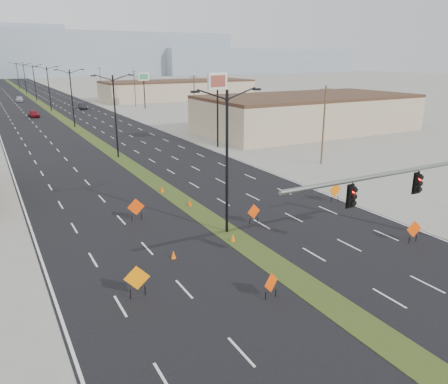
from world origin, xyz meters
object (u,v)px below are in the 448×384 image
cone_0 (173,255)px  streetlight_1 (115,114)px  streetlight_6 (18,75)px  cone_2 (190,202)px  pole_sign_east_far (144,80)px  streetlight_2 (72,96)px  construction_sign_4 (414,230)px  construction_sign_3 (254,212)px  signal_mast (437,186)px  pole_sign_east_near (218,87)px  car_left (34,114)px  construction_sign_1 (271,284)px  streetlight_3 (49,87)px  car_far (19,99)px  car_mid (83,106)px  construction_sign_0 (137,279)px  streetlight_0 (227,158)px  construction_sign_5 (335,191)px  streetlight_5 (25,78)px  construction_sign_2 (136,208)px  streetlight_4 (34,82)px  cone_3 (162,189)px  cone_1 (233,238)px

cone_0 → streetlight_1: bearing=80.5°
streetlight_6 → cone_2: bearing=-90.0°
pole_sign_east_far → cone_0: bearing=-115.5°
streetlight_2 → construction_sign_4: (10.12, -63.71, -4.49)m
construction_sign_3 → cone_2: (-2.57, 5.97, -0.56)m
signal_mast → pole_sign_east_near: bearing=81.8°
car_left → pole_sign_east_near: bearing=-73.9°
streetlight_2 → pole_sign_east_far: size_ratio=1.18×
construction_sign_1 → streetlight_3: bearing=69.4°
car_far → construction_sign_3: (7.07, -111.79, 0.21)m
construction_sign_1 → construction_sign_4: 12.59m
car_mid → construction_sign_0: construction_sign_0 is taller
streetlight_0 → streetlight_3: (0.00, 84.00, 0.00)m
construction_sign_5 → streetlight_5: bearing=94.8°
streetlight_5 → cone_0: streetlight_5 is taller
streetlight_5 → construction_sign_4: streetlight_5 is taller
streetlight_6 → construction_sign_3: size_ratio=6.58×
streetlight_2 → construction_sign_2: 51.03m
streetlight_4 → construction_sign_0: bearing=-94.1°
streetlight_1 → construction_sign_4: size_ratio=6.34×
construction_sign_0 → cone_3: size_ratio=2.82×
construction_sign_1 → cone_1: (1.92, 7.29, -0.57)m
streetlight_0 → pole_sign_east_near: size_ratio=1.00×
construction_sign_4 → construction_sign_0: bearing=-175.2°
streetlight_3 → cone_1: bearing=-90.3°
streetlight_1 → streetlight_5: bearing=90.0°
construction_sign_0 → cone_0: (3.40, 3.36, -0.80)m
construction_sign_2 → construction_sign_5: size_ratio=0.99×
pole_sign_east_near → streetlight_4: bearing=85.1°
construction_sign_5 → construction_sign_4: bearing=-98.5°
streetlight_6 → pole_sign_east_near: 141.04m
streetlight_3 → cone_2: (0.03, -77.53, -5.09)m
streetlight_4 → car_mid: bearing=-75.1°
streetlight_5 → construction_sign_2: (-4.94, -134.60, -4.39)m
streetlight_2 → pole_sign_east_far: 30.88m
car_mid → cone_3: size_ratio=6.87×
construction_sign_4 → pole_sign_east_near: size_ratio=0.16×
streetlight_2 → car_far: 56.67m
construction_sign_1 → construction_sign_5: (13.90, 10.42, 0.19)m
car_mid → pole_sign_east_far: bearing=-21.0°
streetlight_6 → cone_2: 161.61m
streetlight_4 → construction_sign_1: (-2.40, -121.00, -4.57)m
cone_3 → cone_0: bearing=-108.2°
pole_sign_east_near → cone_0: bearing=-136.8°
streetlight_4 → cone_1: bearing=-90.2°
streetlight_0 → cone_1: bearing=-105.6°
construction_sign_3 → pole_sign_east_far: (18.34, 78.13, 5.96)m
construction_sign_2 → car_mid: bearing=88.2°
streetlight_5 → construction_sign_1: 149.09m
streetlight_4 → pole_sign_east_near: 85.51m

